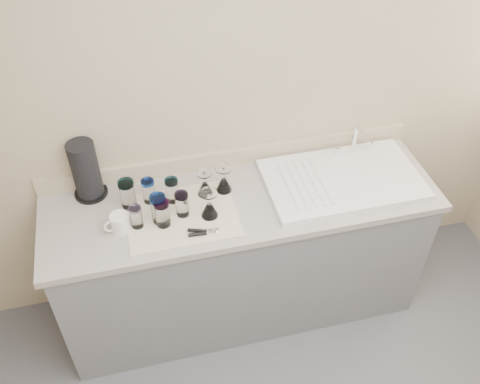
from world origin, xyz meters
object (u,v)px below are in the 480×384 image
object	(u,v)px
tumbler_teal	(128,194)
goblet_back_left	(205,187)
white_mug	(120,223)
paper_towel_roll	(86,171)
tumbler_magenta	(136,217)
tumbler_purple	(172,190)
tumbler_blue	(159,209)
tumbler_cyan	(149,191)
can_opener	(203,232)
tumbler_lavender	(182,204)
goblet_front_left	(209,208)
tumbler_extra	(162,213)
goblet_back_right	(224,183)
sink_unit	(342,179)

from	to	relation	value
tumbler_teal	goblet_back_left	distance (m)	0.39
goblet_back_left	white_mug	world-z (taller)	goblet_back_left
goblet_back_left	paper_towel_roll	distance (m)	0.60
tumbler_magenta	white_mug	world-z (taller)	tumbler_magenta
tumbler_purple	tumbler_blue	size ratio (longest dim) A/B	0.87
tumbler_cyan	can_opener	world-z (taller)	tumbler_cyan
tumbler_lavender	goblet_front_left	distance (m)	0.14
tumbler_extra	goblet_back_right	world-z (taller)	goblet_back_right
goblet_back_right	white_mug	size ratio (longest dim) A/B	1.07
tumbler_magenta	tumbler_teal	bearing A→B (deg)	99.48
tumbler_lavender	can_opener	xyz separation A→B (m)	(0.07, -0.16, -0.06)
goblet_back_left	paper_towel_roll	size ratio (longest dim) A/B	0.45
tumbler_extra	paper_towel_roll	bearing A→B (deg)	136.67
sink_unit	tumbler_extra	distance (m)	0.98
tumbler_magenta	goblet_front_left	world-z (taller)	goblet_front_left
tumbler_purple	tumbler_lavender	size ratio (longest dim) A/B	1.01
can_opener	white_mug	xyz separation A→B (m)	(-0.38, 0.13, 0.03)
can_opener	tumbler_extra	bearing A→B (deg)	148.27
tumbler_teal	tumbler_magenta	distance (m)	0.15
tumbler_extra	paper_towel_roll	size ratio (longest dim) A/B	0.45
goblet_back_left	sink_unit	bearing A→B (deg)	-5.85
tumbler_cyan	tumbler_blue	size ratio (longest dim) A/B	0.86
can_opener	goblet_front_left	bearing A→B (deg)	64.77
sink_unit	tumbler_purple	world-z (taller)	sink_unit
tumbler_magenta	goblet_front_left	bearing A→B (deg)	-2.18
tumbler_blue	white_mug	distance (m)	0.20
tumbler_purple	tumbler_extra	world-z (taller)	tumbler_extra
tumbler_purple	tumbler_blue	distance (m)	0.15
tumbler_magenta	white_mug	xyz separation A→B (m)	(-0.08, -0.00, -0.02)
tumbler_teal	tumbler_lavender	world-z (taller)	tumbler_teal
white_mug	paper_towel_roll	xyz separation A→B (m)	(-0.13, 0.30, 0.11)
sink_unit	tumbler_cyan	distance (m)	1.02
tumbler_teal	paper_towel_roll	world-z (taller)	paper_towel_roll
goblet_back_right	can_opener	bearing A→B (deg)	-120.31
tumbler_cyan	white_mug	world-z (taller)	tumbler_cyan
goblet_back_left	tumbler_blue	bearing A→B (deg)	-151.67
tumbler_purple	can_opener	xyz separation A→B (m)	(0.11, -0.27, -0.06)
goblet_back_right	white_mug	world-z (taller)	goblet_back_right
sink_unit	goblet_back_right	size ratio (longest dim) A/B	5.49
tumbler_blue	tumbler_magenta	bearing A→B (deg)	-174.76
tumbler_blue	paper_towel_roll	size ratio (longest dim) A/B	0.49
tumbler_blue	tumbler_cyan	bearing A→B (deg)	102.06
tumbler_purple	paper_towel_roll	size ratio (longest dim) A/B	0.42
tumbler_cyan	goblet_back_right	distance (m)	0.39
tumbler_cyan	tumbler_lavender	distance (m)	0.20
sink_unit	tumbler_magenta	distance (m)	1.10
tumbler_purple	tumbler_lavender	world-z (taller)	tumbler_purple
goblet_back_right	can_opener	distance (m)	0.33
goblet_front_left	goblet_back_right	bearing A→B (deg)	56.45
tumbler_lavender	tumbler_extra	size ratio (longest dim) A/B	0.92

